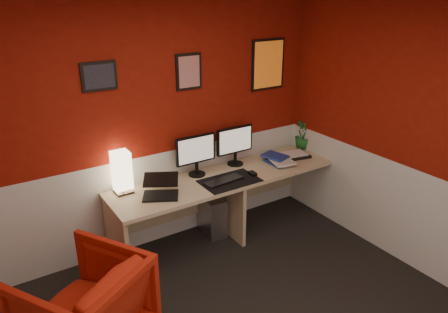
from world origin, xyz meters
TOP-DOWN VIEW (x-y plane):
  - ceiling at (0.00, 0.00)m, footprint 4.00×3.50m
  - wall_back at (0.00, 1.75)m, footprint 4.00×0.01m
  - wall_right at (2.00, 0.00)m, footprint 0.01×3.50m
  - wainscot_back at (0.00, 1.75)m, footprint 4.00×0.01m
  - wainscot_right at (2.00, 0.00)m, footprint 0.01×3.50m
  - desk at (0.79, 1.41)m, footprint 2.60×0.65m
  - shoji_lamp at (-0.29, 1.62)m, footprint 0.16×0.16m
  - laptop at (-0.03, 1.34)m, footprint 0.40×0.36m
  - monitor_left at (0.51, 1.59)m, footprint 0.45×0.06m
  - monitor_right at (1.01, 1.61)m, footprint 0.45×0.06m
  - desk_mat at (0.71, 1.27)m, footprint 0.60×0.38m
  - keyboard at (0.65, 1.29)m, footprint 0.43×0.18m
  - mouse at (1.00, 1.26)m, footprint 0.07×0.10m
  - book_bottom at (1.33, 1.38)m, footprint 0.21×0.28m
  - book_middle at (1.33, 1.37)m, footprint 0.31×0.37m
  - book_top at (1.34, 1.40)m, footprint 0.28×0.33m
  - zen_tray at (1.71, 1.43)m, footprint 0.39×0.31m
  - potted_plant at (2.00, 1.59)m, footprint 0.21×0.21m
  - pc_tower at (0.66, 1.58)m, footprint 0.24×0.47m
  - armchair at (-0.99, 0.66)m, footprint 1.11×1.12m
  - art_left at (-0.38, 1.74)m, footprint 0.32×0.02m
  - art_center at (0.52, 1.74)m, footprint 0.28×0.02m
  - art_right at (1.53, 1.74)m, footprint 0.44×0.02m

SIDE VIEW (x-z plane):
  - pc_tower at x=0.66m, z-range 0.00..0.45m
  - desk at x=0.79m, z-range 0.00..0.73m
  - armchair at x=-0.99m, z-range 0.00..0.75m
  - wainscot_back at x=0.00m, z-range 0.00..1.00m
  - wainscot_right at x=2.00m, z-range 0.00..1.00m
  - desk_mat at x=0.71m, z-range 0.73..0.74m
  - book_bottom at x=1.33m, z-range 0.73..0.76m
  - keyboard at x=0.65m, z-range 0.74..0.75m
  - zen_tray at x=1.71m, z-range 0.73..0.76m
  - mouse at x=1.00m, z-range 0.74..0.77m
  - book_middle at x=1.33m, z-range 0.76..0.78m
  - book_top at x=1.34m, z-range 0.78..0.81m
  - laptop at x=-0.03m, z-range 0.73..0.95m
  - potted_plant at x=2.00m, z-range 0.73..1.08m
  - shoji_lamp at x=-0.29m, z-range 0.73..1.13m
  - monitor_left at x=0.51m, z-range 0.73..1.31m
  - monitor_right at x=1.01m, z-range 0.73..1.31m
  - wall_back at x=0.00m, z-range 0.00..2.50m
  - wall_right at x=2.00m, z-range 0.00..2.50m
  - art_right at x=1.53m, z-range 1.50..2.06m
  - art_center at x=0.52m, z-range 1.62..1.98m
  - art_left at x=-0.38m, z-range 1.72..1.98m
  - ceiling at x=0.00m, z-range 2.50..2.50m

